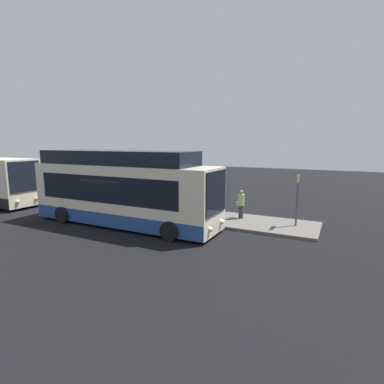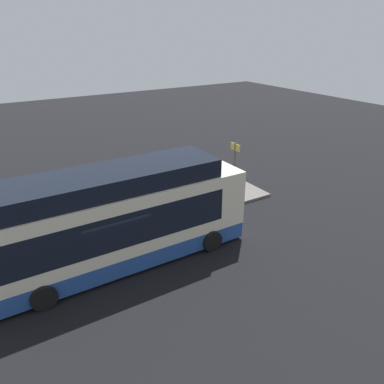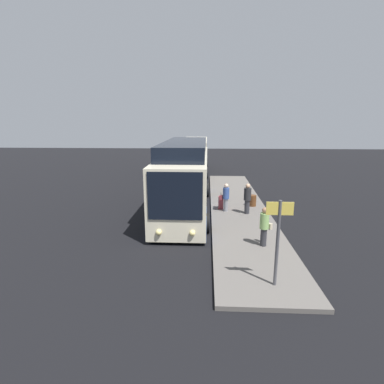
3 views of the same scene
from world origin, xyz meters
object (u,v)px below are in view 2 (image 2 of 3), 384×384
Objects in this scene: passenger_waiting at (113,213)px; suitcase at (106,228)px; bus_lead at (116,222)px; passenger_with_bags at (112,201)px; sign_post at (235,160)px; passenger_boarding at (188,183)px; trash_bin at (79,215)px.

passenger_waiting is 1.65× the size of suitcase.
bus_lead is 6.79× the size of passenger_waiting.
bus_lead reaches higher than passenger_with_bags.
bus_lead reaches higher than sign_post.
passenger_boarding is 1.02× the size of passenger_waiting.
passenger_boarding is 5.43m from suitcase.
passenger_with_bags is 7.37m from sign_post.
passenger_boarding is 0.97× the size of passenger_with_bags.
passenger_waiting is 1.21m from passenger_with_bags.
sign_post is (8.42, 3.38, 0.03)m from bus_lead.
passenger_waiting is 0.73m from suitcase.
bus_lead is 9.07m from sign_post.
passenger_with_bags is 1.72m from suitcase.
sign_post is (7.32, -0.07, 0.80)m from passenger_with_bags.
suitcase is (-5.19, -1.51, -0.51)m from passenger_boarding.
bus_lead reaches higher than trash_bin.
passenger_boarding reaches higher than trash_bin.
trash_bin is at bearing 96.25° from bus_lead.
suitcase is 1.47× the size of trash_bin.
bus_lead is at bearing 174.30° from passenger_boarding.
passenger_waiting is (-4.71, -1.27, -0.02)m from passenger_boarding.
sign_post is 8.97m from trash_bin.
passenger_with_bags is 1.74× the size of suitcase.
passenger_with_bags is at bearing -91.37° from passenger_waiting.
sign_post is at bearing -42.87° from passenger_boarding.
trash_bin is at bearing -54.82° from passenger_with_bags.
trash_bin is (-5.85, 0.39, -0.54)m from passenger_boarding.
suitcase is at bearing 83.87° from bus_lead.
bus_lead is 16.41× the size of trash_bin.
sign_post is at bearing 143.31° from passenger_with_bags.
bus_lead is 11.18× the size of suitcase.
bus_lead is 6.42× the size of passenger_with_bags.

